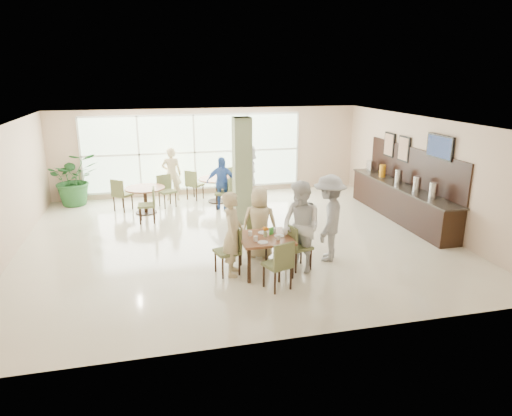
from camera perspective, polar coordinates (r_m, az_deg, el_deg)
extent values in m
plane|color=beige|center=(11.17, -2.43, -3.78)|extent=(10.00, 10.00, 0.00)
plane|color=white|center=(10.53, -2.62, 10.67)|extent=(10.00, 10.00, 0.00)
plane|color=beige|center=(15.12, -5.81, 7.03)|extent=(10.00, 0.00, 10.00)
plane|color=beige|center=(6.59, 5.00, -5.56)|extent=(10.00, 0.00, 10.00)
plane|color=beige|center=(11.01, -29.02, 1.44)|extent=(0.00, 9.00, 9.00)
plane|color=beige|center=(12.67, 20.33, 4.24)|extent=(0.00, 9.00, 9.00)
plane|color=silver|center=(15.03, -7.69, 6.92)|extent=(7.00, 0.00, 7.00)
cube|color=#707F58|center=(11.99, -1.74, 4.62)|extent=(0.45, 0.45, 2.80)
cube|color=brown|center=(9.08, 1.16, -3.76)|extent=(1.02, 1.02, 0.05)
cube|color=black|center=(8.74, -0.88, -7.24)|extent=(0.06, 0.06, 0.70)
cube|color=black|center=(8.95, 4.52, -6.70)|extent=(0.06, 0.06, 0.70)
cube|color=black|center=(9.51, -2.01, -5.21)|extent=(0.06, 0.06, 0.70)
cube|color=black|center=(9.71, 2.97, -4.77)|extent=(0.06, 0.06, 0.70)
cylinder|color=brown|center=(13.34, -13.75, 2.43)|extent=(1.13, 1.13, 0.04)
cylinder|color=black|center=(13.44, -13.64, 0.88)|extent=(0.10, 0.10, 0.71)
cylinder|color=black|center=(13.53, -13.55, -0.51)|extent=(0.60, 0.60, 0.03)
cylinder|color=brown|center=(14.18, -4.88, 3.66)|extent=(1.16, 1.16, 0.04)
cylinder|color=black|center=(14.27, -4.85, 2.20)|extent=(0.10, 0.10, 0.71)
cylinder|color=black|center=(14.35, -4.81, 0.88)|extent=(0.60, 0.60, 0.03)
cylinder|color=white|center=(9.29, 2.26, -2.81)|extent=(0.08, 0.08, 0.10)
cylinder|color=white|center=(9.10, -0.74, -3.20)|extent=(0.08, 0.08, 0.10)
cylinder|color=white|center=(8.83, -0.04, -3.84)|extent=(0.08, 0.08, 0.10)
cylinder|color=white|center=(8.90, 2.80, -3.68)|extent=(0.08, 0.08, 0.10)
cylinder|color=white|center=(8.76, 0.85, -4.31)|extent=(0.20, 0.20, 0.01)
cylinder|color=white|center=(9.28, 0.88, -3.09)|extent=(0.20, 0.20, 0.01)
cylinder|color=white|center=(9.10, 2.90, -3.50)|extent=(0.20, 0.20, 0.01)
cylinder|color=#99B27F|center=(9.05, 1.16, -3.25)|extent=(0.07, 0.07, 0.12)
sphere|color=orange|center=(9.02, 1.35, -2.58)|extent=(0.07, 0.07, 0.07)
sphere|color=orange|center=(9.03, 1.03, -2.55)|extent=(0.07, 0.07, 0.07)
sphere|color=orange|center=(8.99, 1.12, -2.65)|extent=(0.07, 0.07, 0.07)
cube|color=green|center=(9.17, 1.92, -2.88)|extent=(0.10, 0.06, 0.15)
cube|color=black|center=(13.13, 17.57, 0.63)|extent=(0.60, 4.60, 0.90)
cube|color=black|center=(13.01, 17.75, 2.62)|extent=(0.64, 4.70, 0.04)
cube|color=black|center=(13.05, 19.05, 4.93)|extent=(0.04, 4.60, 1.00)
cylinder|color=silver|center=(11.82, 21.28, 2.02)|extent=(0.20, 0.20, 0.40)
cylinder|color=silver|center=(12.39, 19.48, 2.83)|extent=(0.20, 0.20, 0.40)
cylinder|color=silver|center=(13.13, 17.39, 3.76)|extent=(0.20, 0.20, 0.40)
cylinder|color=orange|center=(13.90, 15.52, 4.50)|extent=(0.18, 0.18, 0.36)
cube|color=silver|center=(14.50, 14.21, 5.08)|extent=(0.18, 0.30, 0.36)
cube|color=black|center=(12.02, 22.01, 7.10)|extent=(0.06, 1.00, 0.58)
cube|color=#7F99CC|center=(12.01, 21.91, 7.10)|extent=(0.01, 0.92, 0.50)
cube|color=black|center=(13.39, 18.01, 7.04)|extent=(0.04, 0.55, 0.70)
cube|color=#9B5C38|center=(13.38, 17.92, 7.04)|extent=(0.01, 0.47, 0.62)
cube|color=black|center=(14.07, 16.33, 7.61)|extent=(0.04, 0.55, 0.70)
cube|color=#9B5C38|center=(14.06, 16.24, 7.61)|extent=(0.01, 0.47, 0.62)
imported|color=#235928|center=(14.83, -21.76, 3.41)|extent=(1.77, 1.77, 1.61)
imported|color=#CBB787|center=(8.94, -2.93, -3.25)|extent=(0.56, 0.70, 1.70)
imported|color=#CBB787|center=(9.81, 0.45, -1.84)|extent=(0.86, 0.67, 1.56)
imported|color=white|center=(9.15, 5.62, -2.36)|extent=(1.00, 1.10, 1.85)
imported|color=#9B9B9D|center=(9.75, 9.09, -1.26)|extent=(1.20, 1.38, 1.86)
imported|color=#3D65B8|center=(13.43, -4.33, 3.14)|extent=(1.03, 0.79, 1.55)
imported|color=white|center=(14.22, -0.99, 4.40)|extent=(1.01, 1.75, 1.77)
imported|color=#CBB787|center=(14.52, -10.50, 4.20)|extent=(0.65, 0.46, 1.68)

